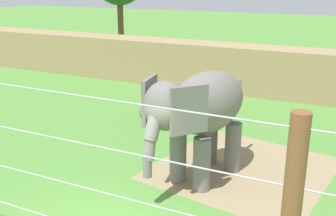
% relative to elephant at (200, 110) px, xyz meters
% --- Properties ---
extents(dirt_patch, '(5.16, 5.24, 0.01)m').
position_rel_elephant_xyz_m(dirt_patch, '(0.91, 1.14, -1.96)').
color(dirt_patch, '#937F5B').
rests_on(dirt_patch, ground).
extents(embankment_wall, '(36.00, 1.80, 2.19)m').
position_rel_elephant_xyz_m(embankment_wall, '(-0.76, 9.32, -0.87)').
color(embankment_wall, '#997F56').
rests_on(embankment_wall, ground).
extents(elephant, '(2.14, 3.90, 2.96)m').
position_rel_elephant_xyz_m(elephant, '(0.00, 0.00, 0.00)').
color(elephant, slate).
rests_on(elephant, ground).
extents(enrichment_ball, '(0.97, 0.97, 0.97)m').
position_rel_elephant_xyz_m(enrichment_ball, '(-3.25, 3.41, -1.47)').
color(enrichment_ball, gray).
rests_on(enrichment_ball, ground).
extents(cable_fence, '(8.76, 0.20, 3.97)m').
position_rel_elephant_xyz_m(cable_fence, '(-0.76, -5.49, 0.04)').
color(cable_fence, brown).
rests_on(cable_fence, ground).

